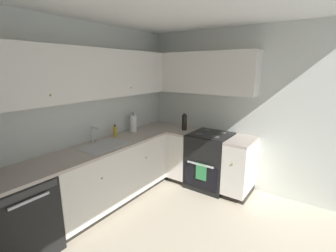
# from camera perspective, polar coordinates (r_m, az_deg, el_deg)

# --- Properties ---
(wall_back) EXTENTS (3.97, 0.05, 2.49)m
(wall_back) POSITION_cam_1_polar(r_m,az_deg,el_deg) (3.29, -23.47, 1.33)
(wall_back) COLOR silver
(wall_back) RESTS_ON ground_plane
(wall_right) EXTENTS (0.05, 3.13, 2.49)m
(wall_right) POSITION_cam_1_polar(r_m,az_deg,el_deg) (3.88, 16.16, 3.66)
(wall_right) COLOR silver
(wall_right) RESTS_ON ground_plane
(dishwasher) EXTENTS (0.60, 0.63, 0.85)m
(dishwasher) POSITION_cam_1_polar(r_m,az_deg,el_deg) (2.97, -32.46, -18.16)
(dishwasher) COLOR black
(dishwasher) RESTS_ON ground_plane
(lower_cabinets_back) EXTENTS (1.85, 0.62, 0.85)m
(lower_cabinets_back) POSITION_cam_1_polar(r_m,az_deg,el_deg) (3.53, -13.58, -11.16)
(lower_cabinets_back) COLOR silver
(lower_cabinets_back) RESTS_ON ground_plane
(countertop_back) EXTENTS (3.06, 0.60, 0.03)m
(countertop_back) POSITION_cam_1_polar(r_m,az_deg,el_deg) (3.36, -13.99, -4.42)
(countertop_back) COLOR #B7A89E
(countertop_back) RESTS_ON lower_cabinets_back
(lower_cabinets_right) EXTENTS (0.62, 1.31, 0.85)m
(lower_cabinets_right) POSITION_cam_1_polar(r_m,az_deg,el_deg) (3.90, 10.18, -8.46)
(lower_cabinets_right) COLOR silver
(lower_cabinets_right) RESTS_ON ground_plane
(countertop_right) EXTENTS (0.60, 1.31, 0.03)m
(countertop_right) POSITION_cam_1_polar(r_m,az_deg,el_deg) (3.76, 10.44, -2.31)
(countertop_right) COLOR #B7A89E
(countertop_right) RESTS_ON lower_cabinets_right
(oven_range) EXTENTS (0.68, 0.62, 1.03)m
(oven_range) POSITION_cam_1_polar(r_m,az_deg,el_deg) (3.91, 10.11, -8.06)
(oven_range) COLOR black
(oven_range) RESTS_ON ground_plane
(upper_cabinets_back) EXTENTS (2.74, 0.34, 0.64)m
(upper_cabinets_back) POSITION_cam_1_polar(r_m,az_deg,el_deg) (3.21, -18.87, 11.83)
(upper_cabinets_back) COLOR silver
(upper_cabinets_right) EXTENTS (0.32, 1.86, 0.64)m
(upper_cabinets_right) POSITION_cam_1_polar(r_m,az_deg,el_deg) (3.89, 7.42, 12.66)
(upper_cabinets_right) COLOR silver
(sink) EXTENTS (0.62, 0.40, 0.10)m
(sink) POSITION_cam_1_polar(r_m,az_deg,el_deg) (3.28, -15.09, -5.37)
(sink) COLOR #B7B7BC
(sink) RESTS_ON countertop_back
(faucet) EXTENTS (0.07, 0.16, 0.24)m
(faucet) POSITION_cam_1_polar(r_m,az_deg,el_deg) (3.39, -17.50, -1.72)
(faucet) COLOR silver
(faucet) RESTS_ON countertop_back
(soap_bottle) EXTENTS (0.06, 0.06, 0.19)m
(soap_bottle) POSITION_cam_1_polar(r_m,az_deg,el_deg) (3.64, -12.66, -1.30)
(soap_bottle) COLOR gold
(soap_bottle) RESTS_ON countertop_back
(paper_towel_roll) EXTENTS (0.11, 0.11, 0.33)m
(paper_towel_roll) POSITION_cam_1_polar(r_m,az_deg,el_deg) (3.87, -8.37, 0.59)
(paper_towel_roll) COLOR white
(paper_towel_roll) RESTS_ON countertop_back
(oil_bottle) EXTENTS (0.08, 0.08, 0.28)m
(oil_bottle) POSITION_cam_1_polar(r_m,az_deg,el_deg) (3.95, 3.98, 0.91)
(oil_bottle) COLOR black
(oil_bottle) RESTS_ON countertop_right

